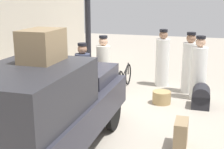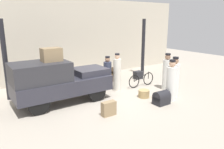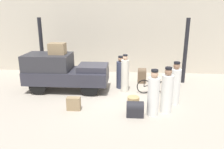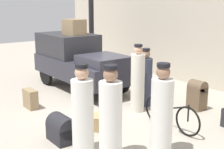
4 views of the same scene
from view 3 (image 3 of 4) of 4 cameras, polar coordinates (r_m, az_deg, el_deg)
ground_plane at (r=10.01m, az=-1.23°, el=-5.53°), size 30.00×30.00×0.00m
station_building_facade at (r=13.42m, az=0.35°, el=10.06°), size 16.00×0.15×4.50m
canopy_pillar_left at (r=12.53m, az=-17.86°, el=6.24°), size 0.20×0.20×3.38m
canopy_pillar_right at (r=12.01m, az=18.62°, el=5.76°), size 0.20×0.20×3.38m
truck at (r=10.66m, az=-12.82°, el=0.94°), size 3.89×1.58×1.77m
bicycle at (r=10.29m, az=11.05°, el=-3.14°), size 1.64×0.04×0.71m
wicker_basket at (r=9.09m, az=5.59°, el=-6.83°), size 0.49×0.49×0.33m
porter_carrying_trunk at (r=8.41m, az=14.14°, el=-4.53°), size 0.43×0.43×1.78m
porter_standing_middle at (r=10.27m, az=3.39°, el=-0.07°), size 0.37×0.37×1.80m
conductor_in_dark_uniform at (r=8.08m, az=10.76°, el=-5.27°), size 0.43×0.43×1.75m
porter_lifting_near_truck at (r=10.77m, az=2.20°, el=0.22°), size 0.39×0.39×1.62m
porter_with_bicycle at (r=9.28m, az=16.15°, el=-2.65°), size 0.42×0.42×1.78m
suitcase_small_leather at (r=8.66m, az=-9.98°, el=-7.52°), size 0.53×0.24×0.52m
trunk_umber_medium at (r=11.72m, az=7.82°, el=-0.14°), size 0.43×0.37×0.81m
trunk_barrel_dark at (r=8.14m, az=6.02°, el=-8.96°), size 0.63×0.45×0.56m
suitcase_tan_flat at (r=11.61m, az=14.51°, el=-1.76°), size 0.48×0.36×0.44m
trunk_on_truck_roof at (r=10.49m, az=-14.10°, el=6.57°), size 0.74×0.53×0.52m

